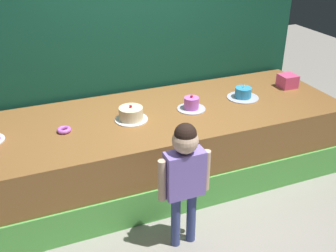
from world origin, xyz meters
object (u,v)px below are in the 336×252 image
Objects in this scene: child_figure at (185,170)px; cake_center_left at (131,114)px; cake_far_right at (243,94)px; donut at (64,130)px; pink_box at (287,81)px; cake_center_right at (191,104)px.

child_figure is 3.60× the size of cake_center_left.
cake_center_left is at bearing -177.54° from cake_far_right.
cake_center_left is at bearing 0.32° from donut.
cake_far_right reaches higher than pink_box.
cake_far_right is at bearing 1.75° from donut.
child_figure is 1.56m from cake_far_right.
child_figure is at bearing -81.73° from cake_center_left.
cake_center_right is (0.51, 0.98, 0.08)m from child_figure.
child_figure reaches higher than cake_far_right.
donut is at bearing -178.25° from cake_far_right.
cake_center_right reaches higher than pink_box.
cake_center_left is 0.65m from cake_center_right.
cake_center_left is 1.10× the size of cake_center_right.
pink_box is at bearing 6.14° from cake_center_right.
cake_center_right reaches higher than donut.
cake_center_left is at bearing 98.27° from child_figure.
cake_far_right is (1.96, 0.06, 0.03)m from donut.
cake_far_right is (1.16, 1.03, 0.07)m from child_figure.
pink_box is 0.59× the size of cake_center_left.
pink_box is 1.45× the size of donut.
child_figure reaches higher than donut.
donut is 0.41× the size of cake_center_left.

